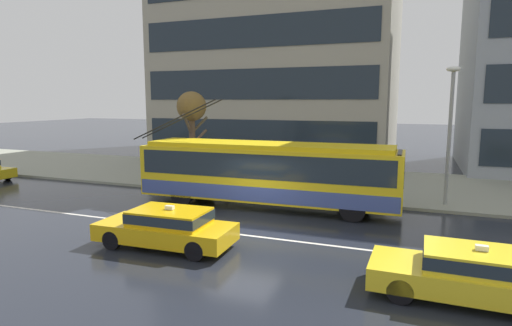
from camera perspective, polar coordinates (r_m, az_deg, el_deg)
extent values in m
plane|color=#20232C|center=(16.53, -1.53, -8.30)|extent=(160.00, 160.00, 0.00)
cube|color=gray|center=(25.36, 6.76, -2.32)|extent=(80.00, 10.00, 0.14)
cube|color=silver|center=(15.48, -3.26, -9.47)|extent=(72.00, 0.14, 0.01)
cube|color=yellow|center=(18.91, 1.50, -1.35)|extent=(11.63, 2.76, 2.28)
cube|color=yellow|center=(18.74, 1.51, 2.39)|extent=(10.93, 2.50, 0.20)
cube|color=#1E2833|center=(18.84, 1.50, 0.02)|extent=(11.17, 2.78, 1.05)
cube|color=#3E5097|center=(19.05, 1.49, -3.50)|extent=(11.52, 2.79, 0.64)
cube|color=#1E2833|center=(17.91, 19.22, -0.88)|extent=(0.17, 2.23, 1.14)
cube|color=black|center=(17.83, 18.83, 0.99)|extent=(0.20, 1.92, 0.28)
cylinder|color=black|center=(20.84, -10.14, 5.79)|extent=(4.45, 0.15, 1.98)
cylinder|color=black|center=(20.24, -11.13, 5.69)|extent=(4.45, 0.15, 1.98)
cylinder|color=black|center=(19.37, 13.71, -4.47)|extent=(1.05, 0.32, 1.04)
cylinder|color=black|center=(17.22, 12.90, -6.04)|extent=(1.05, 0.32, 1.04)
cylinder|color=black|center=(21.52, -6.99, -3.02)|extent=(1.05, 0.32, 1.04)
cylinder|color=black|center=(19.60, -9.93, -4.20)|extent=(1.05, 0.32, 1.04)
cube|color=gold|center=(14.31, -12.10, -9.03)|extent=(4.56, 1.96, 0.55)
cube|color=#E4AD0D|center=(14.08, -11.53, -7.12)|extent=(2.48, 1.64, 0.48)
cube|color=#1E2833|center=(14.07, -11.53, -7.03)|extent=(2.53, 1.66, 0.31)
cube|color=silver|center=(14.00, -11.56, -5.90)|extent=(0.28, 0.17, 0.12)
cylinder|color=black|center=(14.56, -18.84, -9.81)|extent=(0.63, 0.22, 0.62)
cylinder|color=black|center=(15.80, -15.19, -8.22)|extent=(0.63, 0.22, 0.62)
cylinder|color=black|center=(13.00, -8.24, -11.64)|extent=(0.63, 0.22, 0.62)
cylinder|color=black|center=(14.38, -5.22, -9.61)|extent=(0.63, 0.22, 0.62)
cylinder|color=black|center=(29.74, -30.52, -1.38)|extent=(0.62, 0.21, 0.62)
cube|color=yellow|center=(11.64, 26.93, -13.89)|extent=(4.67, 1.89, 0.55)
cube|color=yellow|center=(11.48, 28.04, -11.53)|extent=(2.53, 1.61, 0.48)
cube|color=#1E2833|center=(11.48, 28.05, -11.41)|extent=(2.58, 1.63, 0.31)
cube|color=silver|center=(11.39, 28.15, -10.05)|extent=(0.28, 0.16, 0.12)
cylinder|color=black|center=(10.91, 18.87, -16.05)|extent=(0.62, 0.21, 0.62)
cylinder|color=black|center=(12.41, 19.30, -13.03)|extent=(0.62, 0.21, 0.62)
cylinder|color=black|center=(21.72, 11.57, -2.87)|extent=(0.14, 0.14, 0.87)
cylinder|color=black|center=(21.77, 11.17, -2.83)|extent=(0.14, 0.14, 0.87)
cylinder|color=#415450|center=(21.62, 11.43, -0.95)|extent=(0.42, 0.42, 0.60)
sphere|color=#B4A58D|center=(21.56, 11.46, 0.12)|extent=(0.21, 0.21, 0.21)
cone|color=black|center=(21.48, 11.78, 0.84)|extent=(1.32, 1.32, 0.28)
cylinder|color=#333333|center=(21.55, 11.74, -0.51)|extent=(0.02, 0.02, 0.75)
cylinder|color=#534550|center=(23.78, -6.29, -1.79)|extent=(0.14, 0.14, 0.86)
cylinder|color=#534550|center=(23.73, -5.92, -1.81)|extent=(0.14, 0.14, 0.86)
cylinder|color=navy|center=(23.64, -6.14, -0.11)|extent=(0.42, 0.42, 0.55)
sphere|color=#DE977F|center=(23.59, -6.15, 0.83)|extent=(0.22, 0.22, 0.22)
cone|color=#C8306F|center=(23.52, -5.88, 1.53)|extent=(1.34, 1.34, 0.26)
cylinder|color=#333333|center=(23.58, -5.86, 0.32)|extent=(0.02, 0.02, 0.74)
cylinder|color=black|center=(23.09, -4.03, -2.08)|extent=(0.14, 0.14, 0.85)
cylinder|color=black|center=(22.94, -3.97, -2.15)|extent=(0.14, 0.14, 0.85)
cylinder|color=maroon|center=(22.89, -4.02, -0.32)|extent=(0.50, 0.50, 0.61)
sphere|color=tan|center=(22.83, -4.03, 0.73)|extent=(0.24, 0.24, 0.24)
cone|color=#2443A5|center=(22.91, -4.08, 1.51)|extent=(1.54, 1.54, 0.31)
cylinder|color=#333333|center=(22.98, -4.07, 0.16)|extent=(0.02, 0.02, 0.78)
cylinder|color=gray|center=(20.47, 24.59, 2.90)|extent=(0.16, 0.16, 5.84)
ellipsoid|color=silver|center=(20.45, 25.12, 11.41)|extent=(0.60, 0.32, 0.24)
cylinder|color=brown|center=(24.57, -8.56, 1.84)|extent=(0.36, 0.36, 3.70)
cylinder|color=brown|center=(24.91, -7.63, 5.13)|extent=(0.49, 1.34, 0.94)
cylinder|color=brown|center=(24.87, -7.65, 3.47)|extent=(0.54, 1.17, 0.89)
cylinder|color=brown|center=(24.00, -9.17, 5.07)|extent=(0.23, 1.14, 1.32)
sphere|color=brown|center=(24.42, -8.69, 7.56)|extent=(1.68, 1.68, 1.68)
cube|color=#9F9988|center=(40.93, 3.88, 18.08)|extent=(19.77, 15.77, 23.34)
cube|color=#1E2833|center=(32.97, -0.36, 3.82)|extent=(18.59, 0.06, 2.33)
cube|color=#1E2833|center=(32.89, -0.36, 10.60)|extent=(18.59, 0.06, 2.33)
cube|color=#1E2833|center=(33.27, -0.37, 17.31)|extent=(18.59, 0.06, 2.33)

